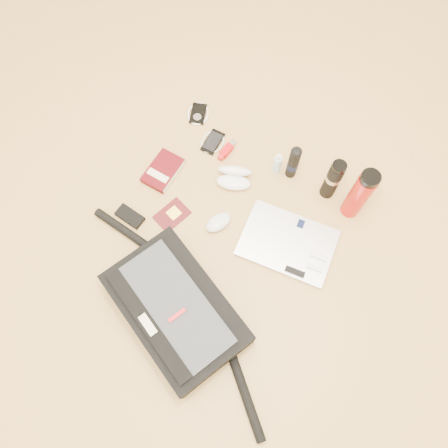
# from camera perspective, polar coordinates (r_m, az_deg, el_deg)

# --- Properties ---
(ground) EXTENTS (4.00, 4.00, 0.00)m
(ground) POSITION_cam_1_polar(r_m,az_deg,el_deg) (1.72, -1.27, -2.84)
(ground) COLOR tan
(ground) RESTS_ON ground
(messenger_bag) EXTENTS (0.99, 0.49, 0.15)m
(messenger_bag) POSITION_cam_1_polar(r_m,az_deg,el_deg) (1.60, -6.37, -10.96)
(messenger_bag) COLOR black
(messenger_bag) RESTS_ON ground
(laptop) EXTENTS (0.39, 0.30, 0.03)m
(laptop) POSITION_cam_1_polar(r_m,az_deg,el_deg) (1.73, 8.32, -2.53)
(laptop) COLOR #BDBDC0
(laptop) RESTS_ON ground
(book) EXTENTS (0.12, 0.17, 0.03)m
(book) POSITION_cam_1_polar(r_m,az_deg,el_deg) (1.85, -7.94, 6.88)
(book) COLOR #48070C
(book) RESTS_ON ground
(passport) EXTENTS (0.13, 0.15, 0.01)m
(passport) POSITION_cam_1_polar(r_m,az_deg,el_deg) (1.78, -6.81, 1.21)
(passport) COLOR #480E13
(passport) RESTS_ON ground
(mouse) EXTENTS (0.10, 0.13, 0.04)m
(mouse) POSITION_cam_1_polar(r_m,az_deg,el_deg) (1.73, -0.76, 0.23)
(mouse) COLOR silver
(mouse) RESTS_ON ground
(sunglasses_case) EXTENTS (0.18, 0.17, 0.08)m
(sunglasses_case) POSITION_cam_1_polar(r_m,az_deg,el_deg) (1.81, 1.34, 6.19)
(sunglasses_case) COLOR white
(sunglasses_case) RESTS_ON ground
(ipod) EXTENTS (0.12, 0.12, 0.01)m
(ipod) POSITION_cam_1_polar(r_m,az_deg,el_deg) (2.00, -3.40, 14.18)
(ipod) COLOR black
(ipod) RESTS_ON ground
(phone) EXTENTS (0.10, 0.12, 0.01)m
(phone) POSITION_cam_1_polar(r_m,az_deg,el_deg) (1.92, -1.47, 10.67)
(phone) COLOR black
(phone) RESTS_ON ground
(inhaler) EXTENTS (0.04, 0.11, 0.03)m
(inhaler) POSITION_cam_1_polar(r_m,az_deg,el_deg) (1.89, 0.42, 9.66)
(inhaler) COLOR #B10D12
(inhaler) RESTS_ON ground
(spray_bottle) EXTENTS (0.04, 0.04, 0.13)m
(spray_bottle) POSITION_cam_1_polar(r_m,az_deg,el_deg) (1.82, 6.97, 7.80)
(spray_bottle) COLOR #B0D8F0
(spray_bottle) RESTS_ON ground
(aerosol_can) EXTENTS (0.05, 0.05, 0.19)m
(aerosol_can) POSITION_cam_1_polar(r_m,az_deg,el_deg) (1.79, 9.05, 7.96)
(aerosol_can) COLOR black
(aerosol_can) RESTS_ON ground
(thermos_black) EXTENTS (0.08, 0.08, 0.23)m
(thermos_black) POSITION_cam_1_polar(r_m,az_deg,el_deg) (1.76, 14.02, 5.67)
(thermos_black) COLOR black
(thermos_black) RESTS_ON ground
(thermos_red) EXTENTS (0.08, 0.08, 0.29)m
(thermos_red) POSITION_cam_1_polar(r_m,az_deg,el_deg) (1.72, 17.27, 3.71)
(thermos_red) COLOR #B3140F
(thermos_red) RESTS_ON ground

